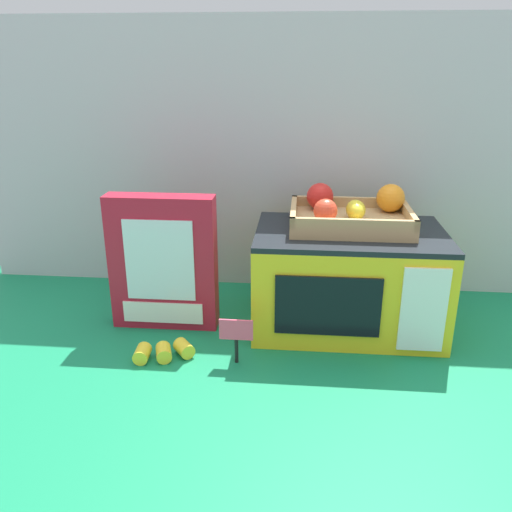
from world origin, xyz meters
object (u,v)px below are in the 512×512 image
object	(u,v)px
price_sign	(236,334)
loose_toy_banana	(163,351)
toy_microwave	(348,279)
food_groups_crate	(350,214)
cookie_set_box	(163,263)

from	to	relation	value
price_sign	loose_toy_banana	xyz separation A→B (m)	(-0.16, 0.00, -0.05)
toy_microwave	loose_toy_banana	xyz separation A→B (m)	(-0.39, -0.19, -0.10)
toy_microwave	price_sign	world-z (taller)	toy_microwave
food_groups_crate	price_sign	world-z (taller)	food_groups_crate
cookie_set_box	loose_toy_banana	bearing A→B (deg)	-78.20
food_groups_crate	price_sign	bearing A→B (deg)	-135.72
food_groups_crate	cookie_set_box	bearing A→B (deg)	-169.61
toy_microwave	price_sign	xyz separation A→B (m)	(-0.24, -0.20, -0.05)
food_groups_crate	loose_toy_banana	distance (m)	0.52
cookie_set_box	price_sign	distance (m)	0.26
toy_microwave	loose_toy_banana	bearing A→B (deg)	-154.00
price_sign	food_groups_crate	bearing A→B (deg)	44.28
cookie_set_box	toy_microwave	bearing A→B (deg)	5.49
cookie_set_box	food_groups_crate	bearing A→B (deg)	10.39
food_groups_crate	loose_toy_banana	bearing A→B (deg)	-149.80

